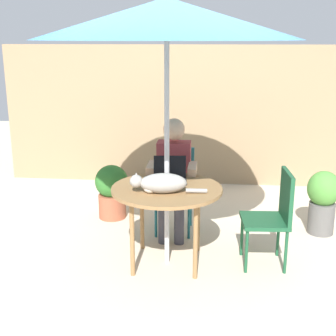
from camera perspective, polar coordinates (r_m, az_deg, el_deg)
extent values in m
plane|color=beige|center=(4.34, -0.13, -11.55)|extent=(14.00, 14.00, 0.00)
cube|color=#937756|center=(6.39, 2.13, 6.46)|extent=(5.04, 0.08, 1.91)
cylinder|color=olive|center=(4.06, -0.14, -2.63)|extent=(0.98, 0.98, 0.03)
cylinder|color=olive|center=(4.42, 3.73, -6.08)|extent=(0.04, 0.04, 0.69)
cylinder|color=olive|center=(4.47, -3.24, -5.82)|extent=(0.04, 0.04, 0.69)
cylinder|color=olive|center=(3.98, -4.46, -8.68)|extent=(0.04, 0.04, 0.69)
cylinder|color=olive|center=(3.92, 3.43, -9.01)|extent=(0.04, 0.04, 0.69)
cylinder|color=#B7B7BC|center=(3.96, -0.14, 2.21)|extent=(0.04, 0.04, 2.12)
cone|color=#33668C|center=(3.85, -0.16, 17.99)|extent=(2.17, 2.17, 0.33)
sphere|color=#B7B7BC|center=(3.85, -0.16, 18.19)|extent=(0.06, 0.06, 0.06)
cube|color=#1E606B|center=(4.82, 0.73, -3.22)|extent=(0.40, 0.40, 0.04)
cube|color=#1E606B|center=(4.92, 0.92, 0.08)|extent=(0.40, 0.04, 0.44)
cylinder|color=#1E606B|center=(5.05, 2.82, -5.00)|extent=(0.03, 0.03, 0.40)
cylinder|color=#1E606B|center=(5.07, -1.03, -4.87)|extent=(0.03, 0.03, 0.40)
cylinder|color=#1E606B|center=(4.76, -1.51, -6.31)|extent=(0.03, 0.03, 0.40)
cylinder|color=#1E606B|center=(4.73, 2.60, -6.46)|extent=(0.03, 0.03, 0.40)
cube|color=#194C2D|center=(4.22, 11.83, -6.43)|extent=(0.42, 0.42, 0.04)
cube|color=#194C2D|center=(4.17, 14.46, -3.37)|extent=(0.06, 0.40, 0.44)
cylinder|color=#194C2D|center=(4.19, 14.37, -10.06)|extent=(0.03, 0.03, 0.40)
cylinder|color=#194C2D|center=(4.49, 13.48, -8.18)|extent=(0.03, 0.03, 0.40)
cylinder|color=#194C2D|center=(4.43, 9.13, -8.23)|extent=(0.03, 0.03, 0.40)
cylinder|color=#194C2D|center=(4.13, 9.69, -10.15)|extent=(0.03, 0.03, 0.40)
cube|color=maroon|center=(4.74, 0.74, 0.08)|extent=(0.34, 0.20, 0.54)
sphere|color=#DBAD89|center=(4.63, 0.75, 4.81)|extent=(0.22, 0.22, 0.22)
cube|color=#383842|center=(4.67, -0.41, -2.99)|extent=(0.12, 0.30, 0.12)
cylinder|color=#383842|center=(4.62, -0.61, -6.75)|extent=(0.10, 0.10, 0.44)
cube|color=#383842|center=(4.65, 1.55, -3.06)|extent=(0.12, 0.30, 0.12)
cylinder|color=#383842|center=(4.61, 1.39, -6.83)|extent=(0.10, 0.10, 0.44)
cube|color=#DBAD89|center=(4.53, -2.02, 0.00)|extent=(0.08, 0.32, 0.08)
cube|color=#DBAD89|center=(4.50, 3.03, -0.14)|extent=(0.08, 0.32, 0.08)
cube|color=black|center=(4.21, 0.28, -1.62)|extent=(0.32, 0.25, 0.02)
cube|color=black|center=(4.28, 0.28, 0.18)|extent=(0.30, 0.09, 0.20)
cube|color=black|center=(4.28, 0.28, 0.21)|extent=(0.30, 0.08, 0.20)
ellipsoid|color=gray|center=(3.89, -0.60, -1.89)|extent=(0.42, 0.24, 0.17)
sphere|color=gray|center=(3.89, -3.96, -1.63)|extent=(0.11, 0.11, 0.11)
ellipsoid|color=white|center=(3.91, -2.21, -2.44)|extent=(0.13, 0.13, 0.09)
cylinder|color=gray|center=(3.90, 3.53, -2.82)|extent=(0.18, 0.06, 0.04)
cone|color=gray|center=(3.90, -3.95, -0.80)|extent=(0.04, 0.04, 0.03)
cone|color=gray|center=(3.85, -3.98, -1.06)|extent=(0.04, 0.04, 0.03)
cylinder|color=#595654|center=(5.13, 18.42, -5.87)|extent=(0.27, 0.27, 0.33)
ellipsoid|color=#4C8C38|center=(5.03, 18.73, -2.43)|extent=(0.34, 0.34, 0.37)
cylinder|color=#9E5138|center=(5.33, -6.90, -4.67)|extent=(0.31, 0.31, 0.27)
ellipsoid|color=#2D6B28|center=(5.24, -7.01, -1.65)|extent=(0.37, 0.37, 0.37)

